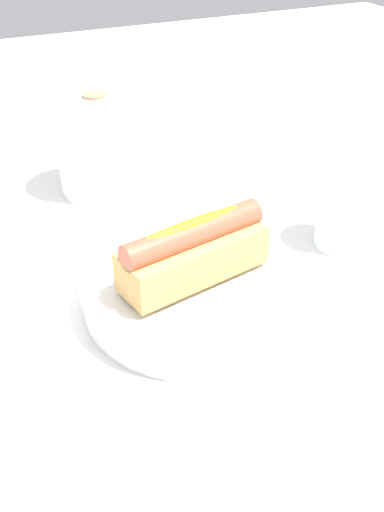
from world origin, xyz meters
TOP-DOWN VIEW (x-y plane):
  - ground_plane at (0.00, 0.00)m, footprint 2.40×2.40m
  - serving_bowl at (0.02, 0.00)m, footprint 0.23×0.23m
  - hotdog_front at (0.02, 0.00)m, footprint 0.16×0.08m
  - water_glass at (0.23, 0.03)m, footprint 0.07×0.07m
  - paper_towel_roll at (0.02, 0.29)m, footprint 0.11×0.11m

SIDE VIEW (x-z plane):
  - ground_plane at x=0.00m, z-range 0.00..0.00m
  - serving_bowl at x=0.02m, z-range 0.00..0.04m
  - water_glass at x=0.23m, z-range -0.01..0.08m
  - paper_towel_roll at x=0.02m, z-range 0.00..0.13m
  - hotdog_front at x=0.02m, z-range 0.03..0.10m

